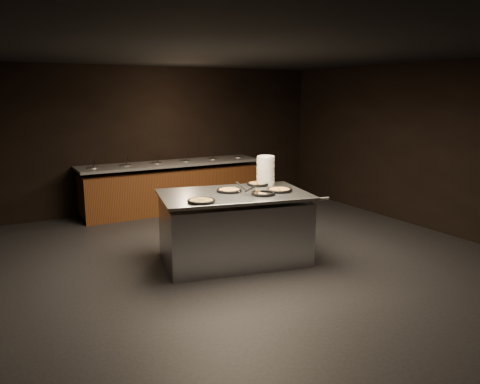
{
  "coord_description": "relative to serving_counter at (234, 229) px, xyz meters",
  "views": [
    {
      "loc": [
        -3.34,
        -5.28,
        2.35
      ],
      "look_at": [
        -0.23,
        0.3,
        1.01
      ],
      "focal_mm": 35.0,
      "sensor_mm": 36.0,
      "label": 1
    }
  ],
  "objects": [
    {
      "name": "pan_cheese_slices_b",
      "position": [
        0.31,
        -0.28,
        0.54
      ],
      "size": [
        0.34,
        0.34,
        0.04
      ],
      "rotation": [
        0.0,
        0.0,
        2.27
      ],
      "color": "black",
      "rests_on": "serving_counter"
    },
    {
      "name": "pan_veggie_slices",
      "position": [
        0.63,
        -0.2,
        0.54
      ],
      "size": [
        0.37,
        0.37,
        0.04
      ],
      "rotation": [
        0.0,
        0.0,
        -0.44
      ],
      "color": "black",
      "rests_on": "serving_counter"
    },
    {
      "name": "plate_stack",
      "position": [
        0.74,
        0.34,
        0.73
      ],
      "size": [
        0.27,
        0.27,
        0.43
      ],
      "primitive_type": "cylinder",
      "color": "white",
      "rests_on": "serving_counter"
    },
    {
      "name": "room",
      "position": [
        0.29,
        -0.37,
        0.98
      ],
      "size": [
        7.02,
        8.02,
        2.92
      ],
      "color": "black",
      "rests_on": "ground"
    },
    {
      "name": "pan_cheese_slices_a",
      "position": [
        0.61,
        0.34,
        0.54
      ],
      "size": [
        0.34,
        0.34,
        0.04
      ],
      "rotation": [
        0.0,
        0.0,
        0.86
      ],
      "color": "black",
      "rests_on": "serving_counter"
    },
    {
      "name": "serving_counter",
      "position": [
        0.0,
        0.0,
        0.0
      ],
      "size": [
        2.27,
        1.71,
        0.99
      ],
      "rotation": [
        0.0,
        0.0,
        -0.21
      ],
      "color": "silver",
      "rests_on": "ground"
    },
    {
      "name": "server_left",
      "position": [
        0.06,
        -0.03,
        0.59
      ],
      "size": [
        0.22,
        0.28,
        0.16
      ],
      "rotation": [
        0.0,
        0.0,
        2.25
      ],
      "color": "silver",
      "rests_on": "serving_counter"
    },
    {
      "name": "pan_cheese_whole",
      "position": [
        -0.01,
        0.13,
        0.54
      ],
      "size": [
        0.36,
        0.36,
        0.04
      ],
      "rotation": [
        0.0,
        0.0,
        0.02
      ],
      "color": "black",
      "rests_on": "serving_counter"
    },
    {
      "name": "pan_veggie_whole",
      "position": [
        -0.64,
        -0.3,
        0.54
      ],
      "size": [
        0.37,
        0.37,
        0.04
      ],
      "rotation": [
        0.0,
        0.0,
        0.2
      ],
      "color": "black",
      "rests_on": "serving_counter"
    },
    {
      "name": "server_right",
      "position": [
        0.18,
        -0.28,
        0.59
      ],
      "size": [
        0.27,
        0.25,
        0.16
      ],
      "rotation": [
        0.0,
        0.0,
        -0.68
      ],
      "color": "silver",
      "rests_on": "serving_counter"
    },
    {
      "name": "salad_bar",
      "position": [
        0.29,
        3.19,
        -0.03
      ],
      "size": [
        3.7,
        0.83,
        1.18
      ],
      "color": "#5A3615",
      "rests_on": "ground"
    }
  ]
}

